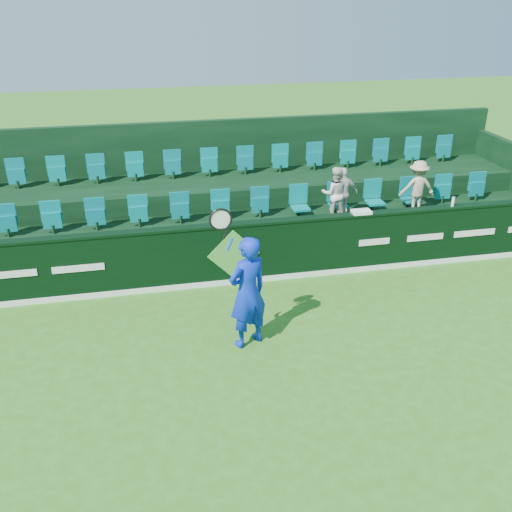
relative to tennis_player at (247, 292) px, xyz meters
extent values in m
plane|color=#336B19|center=(0.14, -1.68, -1.04)|extent=(60.00, 60.00, 0.00)
cube|color=black|center=(0.14, 2.32, -0.39)|extent=(16.00, 0.20, 1.30)
cube|color=black|center=(0.14, 2.32, 0.29)|extent=(16.00, 0.24, 0.05)
cube|color=white|center=(0.14, 2.21, -0.98)|extent=(16.00, 0.02, 0.12)
cube|color=green|center=(0.14, 2.20, -0.34)|extent=(1.10, 0.02, 1.10)
cube|color=white|center=(-4.16, 2.20, -0.34)|extent=(0.85, 0.01, 0.14)
cube|color=white|center=(-2.96, 2.20, -0.34)|extent=(1.00, 0.01, 0.14)
cube|color=white|center=(3.24, 2.20, -0.34)|extent=(0.70, 0.01, 0.14)
cube|color=white|center=(4.44, 2.20, -0.34)|extent=(0.85, 0.01, 0.14)
cube|color=white|center=(5.64, 2.20, -0.34)|extent=(1.00, 0.01, 0.14)
cube|color=black|center=(0.14, 3.42, -0.64)|extent=(16.00, 2.00, 0.80)
cube|color=black|center=(0.14, 5.32, -0.39)|extent=(16.00, 1.80, 1.30)
cube|color=black|center=(0.14, 6.32, 0.26)|extent=(16.00, 0.20, 2.60)
cube|color=#076D73|center=(0.14, 3.82, 0.06)|extent=(13.50, 0.50, 0.60)
cube|color=#076D73|center=(0.14, 5.62, 0.56)|extent=(13.50, 0.50, 0.60)
imported|color=#0C29CE|center=(0.00, 0.00, -0.01)|extent=(0.88, 0.76, 2.05)
cylinder|color=#143FBF|center=(-0.30, -0.10, 0.96)|extent=(0.13, 0.04, 0.22)
cylinder|color=black|center=(-0.36, -0.10, 1.16)|extent=(0.11, 0.03, 0.20)
torus|color=black|center=(-0.44, -0.10, 1.40)|extent=(0.49, 0.04, 0.49)
cylinder|color=silver|center=(-0.44, -0.10, 1.40)|extent=(0.41, 0.01, 0.41)
imported|color=silver|center=(2.71, 3.44, 0.39)|extent=(0.67, 0.56, 1.25)
imported|color=silver|center=(2.91, 3.44, 0.38)|extent=(0.74, 0.35, 1.23)
imported|color=tan|center=(4.76, 3.44, 0.40)|extent=(0.87, 0.57, 1.27)
cube|color=white|center=(2.93, 2.32, 0.35)|extent=(0.41, 0.26, 0.06)
cylinder|color=white|center=(5.05, 2.32, 0.42)|extent=(0.07, 0.07, 0.20)
camera|label=1|loc=(-1.60, -8.31, 4.71)|focal=40.00mm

